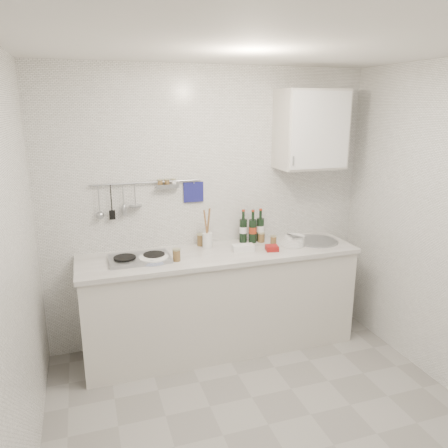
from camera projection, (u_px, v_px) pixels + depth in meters
name	position (u px, v px, depth m)	size (l,w,h in m)	color
floor	(268.00, 425.00, 3.05)	(3.00, 3.00, 0.00)	gray
ceiling	(280.00, 41.00, 2.40)	(3.00, 3.00, 0.00)	silver
back_wall	(210.00, 208.00, 4.01)	(3.00, 0.02, 2.50)	silver
wall_left	(10.00, 285.00, 2.27)	(0.02, 2.80, 2.50)	silver
counter	(221.00, 303.00, 3.95)	(2.44, 0.64, 0.96)	beige
wall_rail	(145.00, 194.00, 3.75)	(0.98, 0.09, 0.34)	#93969B
wall_cabinet	(311.00, 130.00, 3.93)	(0.60, 0.38, 0.70)	beige
plate_stack_hob	(153.00, 259.00, 3.59)	(0.26, 0.26, 0.04)	#4A62A9
plate_stack_sink	(294.00, 241.00, 4.00)	(0.23, 0.22, 0.09)	white
wine_bottles	(252.00, 226.00, 4.06)	(0.24, 0.11, 0.31)	black
butter_dish	(243.00, 248.00, 3.84)	(0.19, 0.09, 0.06)	white
strawberry_punnet	(272.00, 248.00, 3.85)	(0.11, 0.11, 0.04)	#A31218
utensil_crock	(207.00, 238.00, 3.92)	(0.09, 0.09, 0.37)	white
jar_a	(201.00, 240.00, 3.98)	(0.07, 0.07, 0.11)	brown
jar_b	(261.00, 237.00, 4.09)	(0.07, 0.07, 0.09)	brown
jar_c	(273.00, 240.00, 4.03)	(0.06, 0.06, 0.08)	brown
jar_d	(177.00, 255.00, 3.58)	(0.07, 0.07, 0.10)	brown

